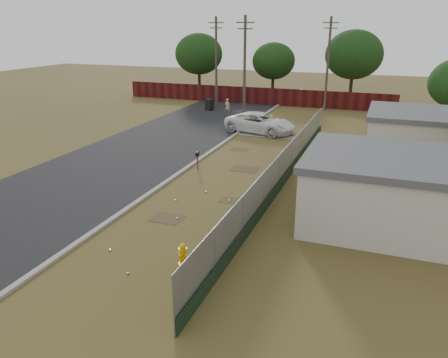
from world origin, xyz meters
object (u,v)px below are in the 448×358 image
at_px(pickup_truck, 260,123).
at_px(pedestrian, 227,107).
at_px(mailbox, 197,155).
at_px(trash_bin, 210,104).
at_px(fire_hydrant, 183,255).

xyz_separation_m(pickup_truck, pedestrian, (-4.95, 5.82, -0.00)).
bearing_deg(mailbox, pedestrian, 103.86).
bearing_deg(mailbox, pickup_truck, 84.62).
xyz_separation_m(pickup_truck, trash_bin, (-7.51, 7.55, -0.21)).
distance_m(pedestrian, trash_bin, 3.09).
bearing_deg(trash_bin, pickup_truck, -45.14).
distance_m(mailbox, pickup_truck, 10.36).
height_order(pickup_truck, trash_bin, pickup_truck).
xyz_separation_m(mailbox, trash_bin, (-6.54, 17.86, -0.25)).
relative_size(pedestrian, trash_bin, 1.39).
relative_size(fire_hydrant, pedestrian, 0.56).
relative_size(fire_hydrant, pickup_truck, 0.15).
xyz_separation_m(fire_hydrant, trash_bin, (-10.56, 28.33, 0.17)).
bearing_deg(pedestrian, trash_bin, -22.08).
bearing_deg(fire_hydrant, pedestrian, 106.75).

